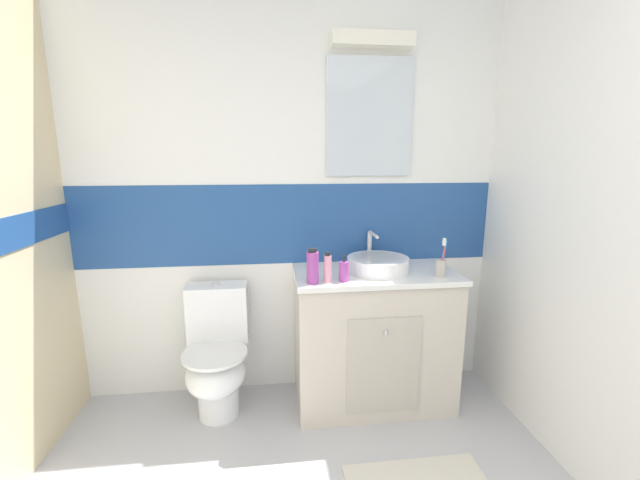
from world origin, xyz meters
The scene contains 8 objects.
wall_back_tiled centered at (0.01, 2.45, 1.26)m, with size 3.20×0.20×2.50m.
vanity_cabinet centered at (0.49, 2.15, 0.43)m, with size 0.96×0.52×0.85m.
sink_basin centered at (0.50, 2.15, 0.90)m, with size 0.36×0.41×0.21m.
toilet centered at (-0.46, 2.16, 0.36)m, with size 0.37×0.50×0.77m.
toothbrush_cup centered at (0.83, 2.01, 0.91)m, with size 0.06×0.06×0.22m.
soap_dispenser centered at (0.27, 1.99, 0.91)m, with size 0.06×0.06×0.15m.
deodorant_spray_can centered at (0.18, 1.98, 0.93)m, with size 0.04×0.04×0.17m.
shampoo_bottle_tall centered at (0.10, 1.98, 0.94)m, with size 0.06×0.06×0.19m.
Camera 1 is at (-0.11, -0.05, 1.52)m, focal length 22.25 mm.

